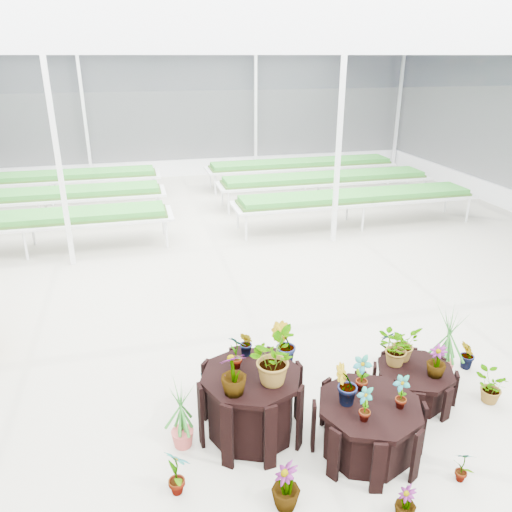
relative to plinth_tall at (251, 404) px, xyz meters
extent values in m
plane|color=gray|center=(0.47, 1.96, -0.41)|extent=(24.00, 24.00, 0.00)
cylinder|color=black|center=(0.00, 0.00, 0.00)|extent=(1.33, 1.33, 0.82)
cylinder|color=black|center=(1.20, -0.60, -0.09)|extent=(1.50, 1.50, 0.64)
cylinder|color=black|center=(2.20, 0.10, -0.18)|extent=(1.30, 1.30, 0.46)
imported|color=#287226|center=(-0.13, 0.16, 0.63)|extent=(0.26, 0.28, 0.44)
imported|color=#287226|center=(0.19, -0.18, 0.72)|extent=(0.60, 0.65, 0.61)
imported|color=#287226|center=(0.04, 0.38, 0.58)|extent=(0.20, 0.23, 0.34)
imported|color=#287226|center=(-0.26, -0.29, 0.67)|extent=(0.34, 0.34, 0.51)
imported|color=#287226|center=(0.92, -0.53, 0.48)|extent=(0.31, 0.27, 0.50)
imported|color=#287226|center=(1.49, -0.72, 0.43)|extent=(0.17, 0.23, 0.40)
imported|color=#287226|center=(1.21, -0.34, 0.45)|extent=(0.26, 0.28, 0.44)
imported|color=#287226|center=(1.02, -0.82, 0.43)|extent=(0.14, 0.21, 0.40)
imported|color=#287226|center=(1.97, 0.25, 0.28)|extent=(0.50, 0.45, 0.47)
imported|color=#287226|center=(2.35, -0.08, 0.26)|extent=(0.27, 0.27, 0.43)
imported|color=#287226|center=(2.14, 0.37, 0.28)|extent=(0.54, 0.52, 0.46)
imported|color=#287226|center=(-0.94, -0.69, -0.13)|extent=(0.34, 0.36, 0.57)
imported|color=#287226|center=(0.09, -1.11, -0.15)|extent=(0.34, 0.34, 0.52)
imported|color=#287226|center=(1.17, -1.52, -0.22)|extent=(0.26, 0.26, 0.37)
imported|color=#287226|center=(1.99, -1.25, -0.21)|extent=(0.26, 0.22, 0.41)
imported|color=#287226|center=(3.12, -0.19, -0.19)|extent=(0.52, 0.52, 0.44)
imported|color=#287226|center=(3.30, 0.51, -0.18)|extent=(0.30, 0.32, 0.46)
imported|color=#287226|center=(2.27, 0.92, -0.13)|extent=(0.30, 0.20, 0.56)
imported|color=#287226|center=(0.78, 1.27, -0.08)|extent=(0.45, 0.41, 0.65)
imported|color=#287226|center=(-0.37, 0.75, -0.15)|extent=(0.27, 0.32, 0.53)
camera|label=1|loc=(-1.10, -4.63, 3.79)|focal=35.00mm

